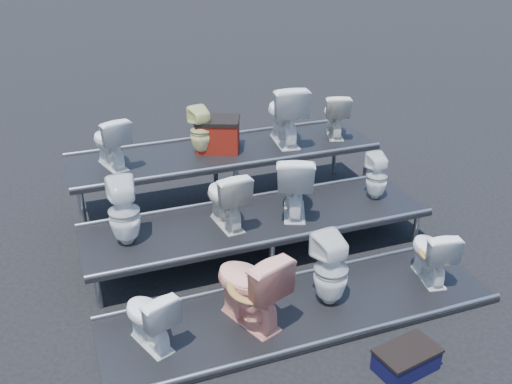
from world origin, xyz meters
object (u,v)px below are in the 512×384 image
object	(u,v)px
toilet_1	(249,286)
toilet_3	(431,253)
toilet_2	(331,270)
toilet_9	(201,131)
toilet_10	(285,113)
toilet_4	(124,212)
toilet_7	(377,176)
toilet_5	(226,197)
step_stool	(406,361)
toilet_6	(295,183)
red_crate	(218,136)
toilet_0	(149,317)
toilet_11	(335,114)
toilet_8	(110,141)

from	to	relation	value
toilet_1	toilet_3	xyz separation A→B (m)	(2.16, 0.00, -0.10)
toilet_2	toilet_9	world-z (taller)	toilet_9
toilet_2	toilet_10	world-z (taller)	toilet_10
toilet_4	toilet_7	xyz separation A→B (m)	(3.21, 0.00, -0.08)
toilet_7	toilet_5	bearing A→B (deg)	3.79
toilet_5	toilet_3	bearing A→B (deg)	141.02
toilet_4	step_stool	world-z (taller)	toilet_4
toilet_1	toilet_3	world-z (taller)	toilet_1
toilet_2	toilet_3	xyz separation A→B (m)	(1.26, 0.00, -0.07)
toilet_3	toilet_4	size ratio (longest dim) A/B	0.86
toilet_6	step_stool	distance (m)	2.52
toilet_6	toilet_9	xyz separation A→B (m)	(-0.80, 1.30, 0.33)
toilet_10	red_crate	distance (m)	0.99
toilet_1	toilet_7	world-z (taller)	toilet_7
toilet_9	step_stool	distance (m)	3.96
toilet_3	toilet_7	xyz separation A→B (m)	(0.05, 1.30, 0.37)
toilet_0	toilet_9	distance (m)	3.00
toilet_2	toilet_10	size ratio (longest dim) A/B	0.94
toilet_1	toilet_0	bearing A→B (deg)	-20.60
toilet_9	toilet_10	size ratio (longest dim) A/B	0.76
toilet_1	toilet_4	bearing A→B (deg)	-73.20
toilet_3	red_crate	distance (m)	3.20
toilet_1	toilet_11	world-z (taller)	toilet_11
toilet_3	toilet_0	bearing A→B (deg)	10.33
toilet_1	toilet_6	size ratio (longest dim) A/B	1.07
toilet_8	red_crate	bearing A→B (deg)	166.26
toilet_9	step_stool	size ratio (longest dim) A/B	1.16
toilet_1	toilet_11	distance (m)	3.52
toilet_3	toilet_11	world-z (taller)	toilet_11
toilet_7	red_crate	world-z (taller)	red_crate
toilet_11	toilet_6	bearing A→B (deg)	66.08
toilet_7	step_stool	xyz separation A→B (m)	(-1.07, -2.40, -0.66)
toilet_5	red_crate	world-z (taller)	red_crate
toilet_1	toilet_2	bearing A→B (deg)	159.40
toilet_7	toilet_9	xyz separation A→B (m)	(-1.96, 1.30, 0.42)
toilet_10	toilet_11	world-z (taller)	toilet_10
toilet_7	toilet_8	bearing A→B (deg)	-18.63
toilet_7	toilet_10	size ratio (longest dim) A/B	0.71
toilet_10	toilet_9	bearing A→B (deg)	7.05
toilet_5	toilet_11	distance (m)	2.48
red_crate	toilet_6	bearing A→B (deg)	-45.36
toilet_5	toilet_8	world-z (taller)	toilet_8
toilet_6	toilet_4	bearing A→B (deg)	22.67
red_crate	toilet_11	bearing A→B (deg)	20.85
toilet_1	toilet_4	distance (m)	1.68
toilet_0	toilet_2	world-z (taller)	toilet_2
toilet_6	toilet_8	size ratio (longest dim) A/B	1.19
toilet_9	step_stool	world-z (taller)	toilet_9
toilet_2	toilet_4	xyz separation A→B (m)	(-1.90, 1.30, 0.38)
toilet_1	red_crate	distance (m)	2.76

